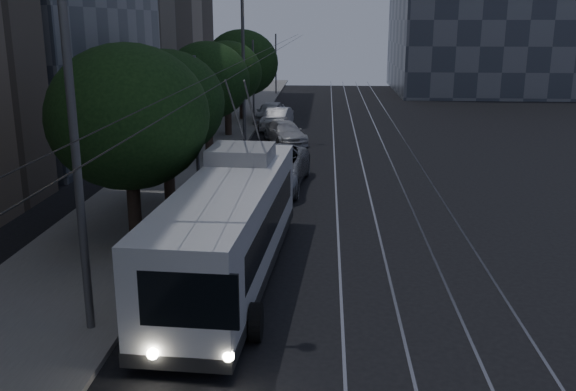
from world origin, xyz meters
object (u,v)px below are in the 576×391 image
(car_white_c, at_px, (277,119))
(streetlamp_near, at_px, (87,65))
(pickup_silver, at_px, (270,168))
(car_white_b, at_px, (285,132))
(trolleybus, at_px, (230,227))
(car_white_a, at_px, (249,166))
(car_white_d, at_px, (270,112))
(streetlamp_far, at_px, (250,46))

(car_white_c, xyz_separation_m, streetlamp_near, (-1.79, -30.01, 5.63))
(pickup_silver, relative_size, streetlamp_near, 0.63)
(car_white_b, bearing_deg, car_white_c, 79.27)
(trolleybus, distance_m, pickup_silver, 10.55)
(trolleybus, xyz_separation_m, pickup_silver, (0.20, 10.53, -0.65))
(car_white_a, xyz_separation_m, streetlamp_near, (-1.54, -15.62, 5.72))
(car_white_c, relative_size, streetlamp_near, 0.42)
(car_white_d, relative_size, streetlamp_near, 0.43)
(car_white_d, distance_m, streetlamp_near, 33.51)
(pickup_silver, bearing_deg, streetlamp_near, -96.39)
(streetlamp_far, bearing_deg, trolleybus, -84.95)
(trolleybus, bearing_deg, car_white_b, 92.89)
(car_white_b, bearing_deg, car_white_a, -117.73)
(trolleybus, bearing_deg, pickup_silver, 92.34)
(car_white_c, xyz_separation_m, car_white_d, (-0.71, 3.02, 0.04))
(pickup_silver, xyz_separation_m, car_white_d, (-1.60, 18.94, -0.16))
(car_white_c, relative_size, streetlamp_far, 0.46)
(trolleybus, height_order, streetlamp_far, streetlamp_far)
(car_white_a, bearing_deg, car_white_d, 90.91)
(trolleybus, relative_size, car_white_c, 2.59)
(pickup_silver, xyz_separation_m, car_white_b, (0.00, 10.92, -0.28))
(pickup_silver, xyz_separation_m, streetlamp_near, (-2.68, -14.09, 5.44))
(pickup_silver, height_order, car_white_c, pickup_silver)
(car_white_d, xyz_separation_m, streetlamp_far, (-0.49, -8.07, 5.05))
(car_white_a, height_order, car_white_d, car_white_d)
(car_white_a, xyz_separation_m, streetlamp_far, (-0.96, 9.34, 5.17))
(trolleybus, relative_size, streetlamp_far, 1.20)
(car_white_a, height_order, car_white_c, car_white_c)
(car_white_d, bearing_deg, pickup_silver, -79.21)
(trolleybus, height_order, streetlamp_near, streetlamp_near)
(streetlamp_near, bearing_deg, trolleybus, 55.20)
(streetlamp_near, bearing_deg, car_white_a, 84.36)
(car_white_a, xyz_separation_m, car_white_b, (1.14, 9.39, -0.00))
(trolleybus, height_order, pickup_silver, trolleybus)
(trolleybus, relative_size, car_white_b, 2.57)
(car_white_a, xyz_separation_m, car_white_d, (-0.46, 17.41, 0.12))
(car_white_b, relative_size, car_white_c, 1.01)
(streetlamp_near, bearing_deg, car_white_b, 83.89)
(trolleybus, distance_m, car_white_c, 26.47)
(pickup_silver, xyz_separation_m, car_white_c, (-0.89, 15.92, -0.19))
(car_white_d, height_order, streetlamp_far, streetlamp_far)
(pickup_silver, bearing_deg, car_white_c, 97.58)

